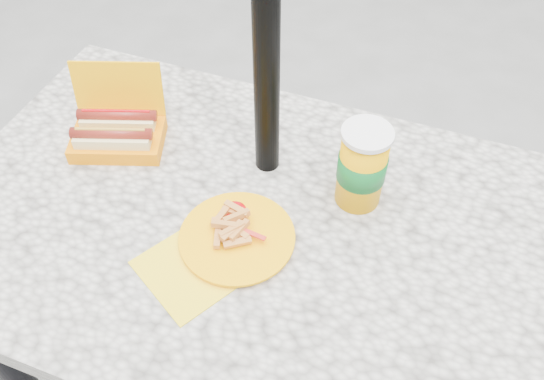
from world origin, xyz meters
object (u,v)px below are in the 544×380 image
(umbrella_pole, at_px, (266,18))
(soda_cup, at_px, (362,166))
(hotdog_box, at_px, (117,131))
(fries_plate, at_px, (233,238))

(umbrella_pole, distance_m, soda_cup, 0.33)
(umbrella_pole, height_order, hotdog_box, umbrella_pole)
(hotdog_box, bearing_deg, umbrella_pole, -9.36)
(umbrella_pole, distance_m, hotdog_box, 0.46)
(fries_plate, height_order, soda_cup, soda_cup)
(umbrella_pole, xyz_separation_m, hotdog_box, (-0.33, -0.06, -0.31))
(umbrella_pole, bearing_deg, hotdog_box, -170.10)
(hotdog_box, xyz_separation_m, fries_plate, (0.34, -0.16, -0.02))
(umbrella_pole, relative_size, soda_cup, 12.14)
(fries_plate, bearing_deg, soda_cup, 44.86)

